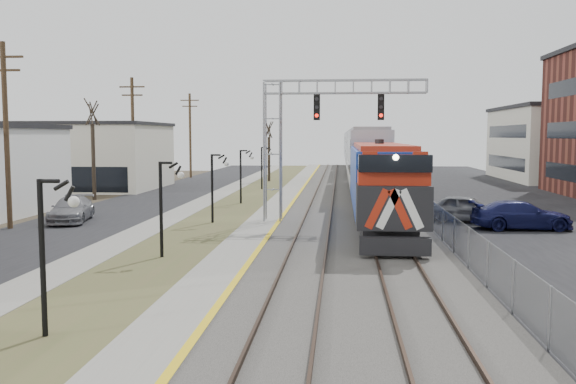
# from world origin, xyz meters

# --- Properties ---
(street_west) EXTENTS (7.00, 120.00, 0.04)m
(street_west) POSITION_xyz_m (-11.50, 35.00, 0.02)
(street_west) COLOR black
(street_west) RESTS_ON ground
(sidewalk) EXTENTS (2.00, 120.00, 0.08)m
(sidewalk) POSITION_xyz_m (-7.00, 35.00, 0.04)
(sidewalk) COLOR gray
(sidewalk) RESTS_ON ground
(grass_median) EXTENTS (4.00, 120.00, 0.06)m
(grass_median) POSITION_xyz_m (-4.00, 35.00, 0.03)
(grass_median) COLOR #4B522C
(grass_median) RESTS_ON ground
(platform) EXTENTS (2.00, 120.00, 0.24)m
(platform) POSITION_xyz_m (-1.00, 35.00, 0.12)
(platform) COLOR gray
(platform) RESTS_ON ground
(ballast_bed) EXTENTS (8.00, 120.00, 0.20)m
(ballast_bed) POSITION_xyz_m (4.00, 35.00, 0.10)
(ballast_bed) COLOR #595651
(ballast_bed) RESTS_ON ground
(parking_lot) EXTENTS (16.00, 120.00, 0.04)m
(parking_lot) POSITION_xyz_m (16.00, 35.00, 0.02)
(parking_lot) COLOR black
(parking_lot) RESTS_ON ground
(platform_edge) EXTENTS (0.24, 120.00, 0.01)m
(platform_edge) POSITION_xyz_m (-0.12, 35.00, 0.24)
(platform_edge) COLOR gold
(platform_edge) RESTS_ON platform
(track_near) EXTENTS (1.58, 120.00, 0.15)m
(track_near) POSITION_xyz_m (2.00, 35.00, 0.28)
(track_near) COLOR #2D2119
(track_near) RESTS_ON ballast_bed
(track_far) EXTENTS (1.58, 120.00, 0.15)m
(track_far) POSITION_xyz_m (5.50, 35.00, 0.28)
(track_far) COLOR #2D2119
(track_far) RESTS_ON ballast_bed
(train) EXTENTS (3.00, 108.65, 5.33)m
(train) POSITION_xyz_m (5.50, 73.67, 2.94)
(train) COLOR #13339D
(train) RESTS_ON ground
(signal_gantry) EXTENTS (9.00, 1.07, 8.15)m
(signal_gantry) POSITION_xyz_m (1.22, 27.99, 5.59)
(signal_gantry) COLOR gray
(signal_gantry) RESTS_ON ground
(lampposts) EXTENTS (0.14, 62.14, 4.00)m
(lampposts) POSITION_xyz_m (-4.00, 18.29, 2.00)
(lampposts) COLOR black
(lampposts) RESTS_ON ground
(utility_poles) EXTENTS (0.28, 80.28, 10.00)m
(utility_poles) POSITION_xyz_m (-14.50, 25.00, 5.00)
(utility_poles) COLOR #4C3823
(utility_poles) RESTS_ON ground
(fence) EXTENTS (0.04, 120.00, 1.60)m
(fence) POSITION_xyz_m (8.20, 35.00, 0.80)
(fence) COLOR gray
(fence) RESTS_ON ground
(bare_trees) EXTENTS (12.30, 42.30, 5.95)m
(bare_trees) POSITION_xyz_m (-12.66, 38.91, 2.70)
(bare_trees) COLOR #382D23
(bare_trees) RESTS_ON ground
(car_lot_d) EXTENTS (5.35, 2.39, 1.52)m
(car_lot_d) POSITION_xyz_m (13.03, 27.10, 0.76)
(car_lot_d) COLOR #161A4F
(car_lot_d) RESTS_ON ground
(car_lot_e) EXTENTS (4.96, 3.03, 1.58)m
(car_lot_e) POSITION_xyz_m (10.63, 29.65, 0.79)
(car_lot_e) COLOR slate
(car_lot_e) RESTS_ON ground
(car_street_b) EXTENTS (3.01, 5.24, 1.43)m
(car_street_b) POSITION_xyz_m (-12.32, 27.81, 0.71)
(car_street_b) COLOR gray
(car_street_b) RESTS_ON ground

